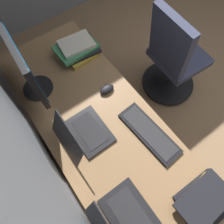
# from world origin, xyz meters

# --- Properties ---
(wall_back) EXTENTS (4.96, 0.10, 2.60)m
(wall_back) POSITION_xyz_m (0.00, 2.02, 1.30)
(wall_back) COLOR #8C939E
(wall_back) RESTS_ON ground
(desk) EXTENTS (1.89, 0.67, 0.73)m
(desk) POSITION_xyz_m (0.21, 1.61, 0.66)
(desk) COLOR #936D47
(desk) RESTS_ON ground
(drawer_pedestal) EXTENTS (0.40, 0.51, 0.69)m
(drawer_pedestal) POSITION_xyz_m (0.29, 1.64, 0.35)
(drawer_pedestal) COLOR #936D47
(drawer_pedestal) RESTS_ON ground
(monitor_primary) EXTENTS (0.49, 0.20, 0.45)m
(monitor_primary) POSITION_xyz_m (0.73, 1.80, 0.99)
(monitor_primary) COLOR black
(monitor_primary) RESTS_ON desk
(laptop_leftmost) EXTENTS (0.29, 0.28, 0.19)m
(laptop_leftmost) POSITION_xyz_m (0.27, 1.75, 0.78)
(laptop_leftmost) COLOR black
(laptop_leftmost) RESTS_ON desk
(laptop_left) EXTENTS (0.30, 0.29, 0.20)m
(laptop_left) POSITION_xyz_m (-0.23, 1.83, 0.78)
(laptop_left) COLOR black
(laptop_left) RESTS_ON desk
(keyboard_main) EXTENTS (0.43, 0.17, 0.02)m
(keyboard_main) POSITION_xyz_m (0.05, 1.41, 0.74)
(keyboard_main) COLOR black
(keyboard_main) RESTS_ON desk
(mouse_main) EXTENTS (0.06, 0.10, 0.03)m
(mouse_main) POSITION_xyz_m (0.45, 1.44, 0.75)
(mouse_main) COLOR black
(mouse_main) RESTS_ON desk
(book_stack_near) EXTENTS (0.23, 0.30, 0.07)m
(book_stack_near) POSITION_xyz_m (-0.41, 1.42, 0.76)
(book_stack_near) COLOR black
(book_stack_near) RESTS_ON desk
(book_stack_far) EXTENTS (0.24, 0.31, 0.10)m
(book_stack_far) POSITION_xyz_m (0.84, 1.42, 0.78)
(book_stack_far) COLOR gold
(book_stack_far) RESTS_ON desk
(office_chair) EXTENTS (0.56, 0.57, 0.97)m
(office_chair) POSITION_xyz_m (0.49, 0.68, 0.46)
(office_chair) COLOR #383D56
(office_chair) RESTS_ON ground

